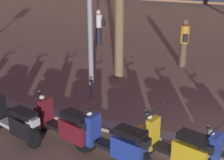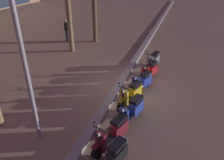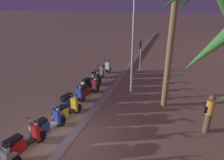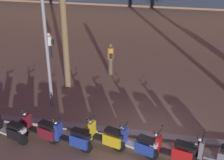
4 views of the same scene
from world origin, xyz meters
name	(u,v)px [view 3 (image 3 of 4)]	position (x,y,z in m)	size (l,w,h in m)	color
ground_plane	(70,143)	(0.00, 0.00, 0.00)	(200.00, 200.00, 0.00)	#93755B
curb_strip	(68,141)	(0.00, -0.06, 0.06)	(60.00, 0.36, 0.12)	gray
scooter_silver_tail_end	(103,70)	(-7.49, -1.38, 0.44)	(1.73, 0.71, 1.17)	black
scooter_grey_second_in_line	(97,75)	(-6.30, -1.39, 0.44)	(1.78, 0.56, 1.17)	black
scooter_black_last_in_row	(90,83)	(-4.88, -1.29, 0.44)	(1.80, 0.79, 1.04)	black
scooter_maroon_mid_front	(87,90)	(-3.81, -1.00, 0.45)	(1.79, 0.81, 1.17)	black
scooter_blue_gap_after_mid	(71,100)	(-2.49, -1.28, 0.46)	(1.77, 0.74, 1.17)	black
scooter_yellow_lead_nearest	(65,112)	(-1.36, -0.97, 0.45)	(1.73, 0.77, 1.17)	black
scooter_blue_mid_centre	(46,125)	(-0.18, -1.17, 0.44)	(1.67, 0.80, 1.04)	black
scooter_red_far_back	(22,143)	(1.05, -1.31, 0.46)	(1.73, 0.73, 1.17)	black
crossing_sign	(140,52)	(-9.55, 0.98, 1.50)	(0.60, 0.14, 2.40)	#939399
palm_tree_far_corner	(174,12)	(-4.20, 3.28, 4.76)	(2.81, 2.83, 6.19)	olive
pedestrian_strolling_near_curb	(209,113)	(-2.46, 5.17, 0.93)	(0.35, 0.46, 1.74)	brown
street_lamp	(134,21)	(-4.35, 1.46, 4.29)	(0.36, 0.36, 7.10)	#939399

